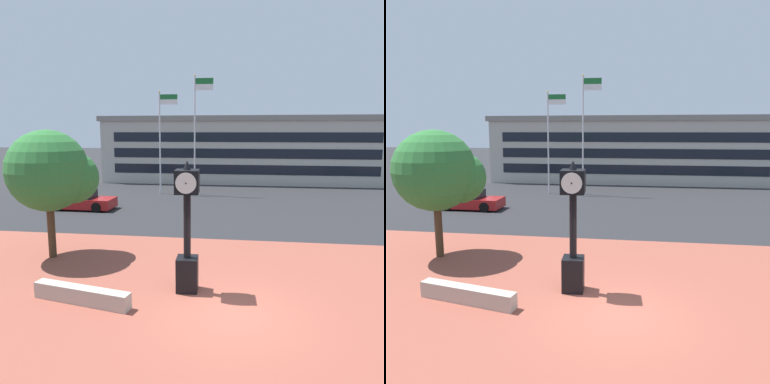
% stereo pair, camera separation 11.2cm
% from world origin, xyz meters
% --- Properties ---
extents(ground_plane, '(200.00, 200.00, 0.00)m').
position_xyz_m(ground_plane, '(0.00, 0.00, 0.00)').
color(ground_plane, '#262628').
extents(plaza_brick_paving, '(44.00, 11.35, 0.01)m').
position_xyz_m(plaza_brick_paving, '(0.00, 1.67, 0.00)').
color(plaza_brick_paving, brown).
rests_on(plaza_brick_paving, ground).
extents(planter_wall, '(3.21, 1.05, 0.50)m').
position_xyz_m(planter_wall, '(-4.47, 0.06, 0.25)').
color(planter_wall, '#ADA393').
rests_on(planter_wall, ground).
extents(street_clock, '(0.78, 0.86, 4.22)m').
position_xyz_m(street_clock, '(-1.46, 1.40, 1.98)').
color(street_clock, black).
rests_on(street_clock, ground).
extents(plaza_tree, '(3.49, 3.24, 5.18)m').
position_xyz_m(plaza_tree, '(-7.26, 4.00, 3.48)').
color(plaza_tree, '#42301E').
rests_on(plaza_tree, ground).
extents(car_street_near, '(4.19, 1.94, 1.28)m').
position_xyz_m(car_street_near, '(-10.28, 13.16, 0.57)').
color(car_street_near, maroon).
rests_on(car_street_near, ground).
extents(flagpole_primary, '(1.52, 0.14, 8.26)m').
position_xyz_m(flagpole_primary, '(-6.37, 19.99, 4.78)').
color(flagpole_primary, silver).
rests_on(flagpole_primary, ground).
extents(flagpole_secondary, '(1.52, 0.14, 9.46)m').
position_xyz_m(flagpole_secondary, '(-3.53, 19.99, 5.49)').
color(flagpole_secondary, silver).
rests_on(flagpole_secondary, ground).
extents(civic_building, '(28.12, 15.86, 6.56)m').
position_xyz_m(civic_building, '(0.06, 33.32, 3.29)').
color(civic_building, '#B2ADA3').
rests_on(civic_building, ground).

